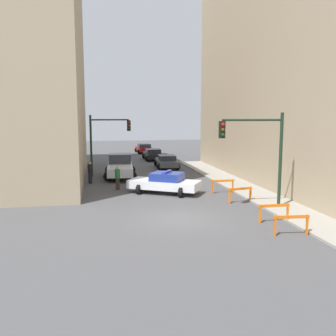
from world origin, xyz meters
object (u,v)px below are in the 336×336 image
(white_truck, at_px, (120,167))
(traffic_light_far, at_px, (104,137))
(traffic_light_near, at_px, (261,146))
(parked_car_near, at_px, (167,161))
(police_car, at_px, (165,183))
(parked_car_far, at_px, (144,148))
(barrier_mid, at_px, (274,210))
(parked_car_mid, at_px, (153,154))
(barrier_front, at_px, (291,222))
(barrier_back, at_px, (240,192))
(pedestrian_crossing, at_px, (118,177))
(pedestrian_corner, at_px, (90,172))
(barrier_corner, at_px, (223,184))

(white_truck, bearing_deg, traffic_light_far, 152.35)
(traffic_light_near, height_order, parked_car_near, traffic_light_near)
(police_car, height_order, parked_car_far, police_car)
(police_car, xyz_separation_m, barrier_mid, (3.94, -7.74, -0.11))
(traffic_light_near, height_order, barrier_mid, traffic_light_near)
(parked_car_mid, height_order, barrier_front, parked_car_mid)
(parked_car_far, bearing_deg, barrier_back, -89.12)
(traffic_light_far, relative_size, parked_car_far, 1.19)
(pedestrian_crossing, height_order, pedestrian_corner, same)
(police_car, bearing_deg, parked_car_mid, 24.62)
(white_truck, relative_size, barrier_back, 3.49)
(traffic_light_near, relative_size, white_truck, 0.94)
(traffic_light_far, bearing_deg, barrier_mid, -63.97)
(traffic_light_far, distance_m, barrier_mid, 17.70)
(barrier_corner, bearing_deg, parked_car_mid, 94.97)
(traffic_light_far, relative_size, white_truck, 0.94)
(parked_car_mid, height_order, barrier_corner, parked_car_mid)
(traffic_light_far, distance_m, white_truck, 2.89)
(parked_car_near, height_order, barrier_back, parked_car_near)
(barrier_front, height_order, barrier_mid, same)
(traffic_light_near, distance_m, pedestrian_crossing, 10.59)
(traffic_light_near, xyz_separation_m, barrier_front, (-0.59, -4.49, -2.91))
(police_car, height_order, parked_car_near, police_car)
(traffic_light_near, bearing_deg, pedestrian_corner, 132.54)
(police_car, relative_size, barrier_corner, 3.11)
(parked_car_mid, bearing_deg, police_car, -96.14)
(white_truck, bearing_deg, pedestrian_corner, -131.33)
(parked_car_near, height_order, barrier_corner, parked_car_near)
(white_truck, height_order, parked_car_near, white_truck)
(parked_car_near, relative_size, barrier_mid, 2.74)
(pedestrian_corner, bearing_deg, parked_car_far, 123.93)
(parked_car_near, xyz_separation_m, parked_car_far, (-0.24, 15.35, 0.00))
(barrier_mid, xyz_separation_m, barrier_back, (-0.01, 4.28, 0.00))
(traffic_light_far, relative_size, pedestrian_crossing, 3.13)
(pedestrian_crossing, bearing_deg, white_truck, -33.49)
(barrier_front, bearing_deg, pedestrian_corner, 120.70)
(barrier_mid, bearing_deg, parked_car_mid, 93.92)
(pedestrian_corner, xyz_separation_m, barrier_front, (8.64, -14.55, -0.24))
(traffic_light_near, relative_size, traffic_light_far, 1.00)
(parked_car_far, bearing_deg, barrier_corner, -89.01)
(parked_car_near, xyz_separation_m, barrier_front, (1.32, -21.53, -0.06))
(barrier_corner, bearing_deg, police_car, 170.32)
(pedestrian_crossing, bearing_deg, barrier_back, -155.33)
(barrier_back, bearing_deg, police_car, 138.62)
(traffic_light_near, relative_size, pedestrian_crossing, 3.13)
(traffic_light_near, height_order, pedestrian_corner, traffic_light_near)
(police_car, xyz_separation_m, barrier_corner, (3.81, -0.65, -0.11))
(pedestrian_corner, bearing_deg, barrier_front, -7.78)
(parked_car_mid, bearing_deg, barrier_corner, -84.71)
(parked_car_mid, distance_m, pedestrian_corner, 15.67)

